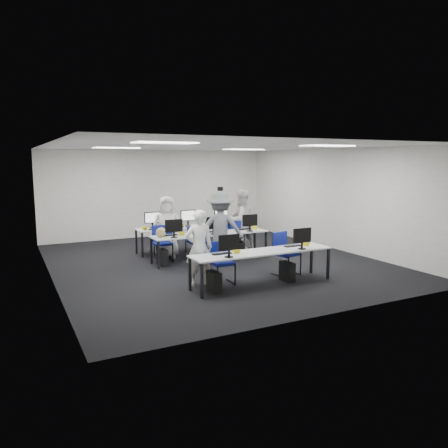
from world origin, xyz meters
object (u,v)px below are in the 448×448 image
chair_0 (222,271)px  chair_2 (162,250)px  chair_1 (286,262)px  chair_3 (198,248)px  chair_4 (233,242)px  desk_mid (211,235)px  chair_5 (163,247)px  student_0 (199,248)px  chair_7 (234,241)px  desk_front (262,254)px  student_2 (167,227)px  chair_6 (194,246)px  student_3 (241,224)px  student_1 (241,220)px  photographer (220,229)px

chair_0 → chair_2: 2.63m
chair_1 → chair_3: size_ratio=1.19×
chair_2 → chair_4: 2.22m
desk_mid → chair_3: chair_3 is taller
chair_2 → chair_5: (0.17, 0.42, -0.01)m
desk_mid → chair_0: bearing=-108.8°
desk_mid → student_0: bearing=-121.0°
chair_7 → student_0: student_0 is taller
chair_1 → student_0: student_0 is taller
desk_front → student_2: (-0.93, 3.40, 0.17)m
chair_4 → chair_6: bearing=-177.1°
chair_2 → chair_3: (1.04, 0.03, -0.04)m
chair_5 → student_3: (2.37, -0.09, 0.50)m
student_3 → desk_mid: bearing=-142.5°
desk_front → student_1: 3.60m
chair_7 → student_3: bearing=13.8°
desk_front → student_0: bearing=155.8°
desk_mid → photographer: 0.65m
chair_4 → chair_6: 1.18m
chair_4 → student_1: bearing=25.4°
chair_0 → chair_5: size_ratio=1.00×
chair_3 → student_2: 1.03m
desk_front → desk_mid: same height
student_0 → student_1: bearing=-120.7°
student_2 → chair_0: bearing=-68.8°
chair_6 → student_1: 1.62m
chair_2 → student_0: size_ratio=0.58×
chair_7 → student_2: 2.12m
desk_front → chair_1: chair_1 is taller
chair_2 → student_0: 2.54m
desk_mid → chair_5: size_ratio=3.56×
chair_2 → chair_3: size_ratio=1.14×
desk_mid → chair_2: chair_2 is taller
chair_6 → chair_7: bearing=11.3°
chair_1 → desk_front: bearing=-169.5°
desk_mid → chair_1: (0.93, -2.15, -0.37)m
student_1 → student_3: 0.13m
student_1 → desk_mid: bearing=23.8°
desk_mid → student_2: 1.24m
chair_3 → photographer: 1.27m
desk_mid → chair_2: (-1.20, 0.44, -0.38)m
chair_5 → student_0: bearing=-88.3°
chair_0 → chair_7: 3.41m
desk_front → chair_6: 3.42m
desk_mid → chair_2: 1.33m
student_3 → chair_6: bearing=-173.2°
chair_6 → chair_7: 1.27m
student_0 → student_3: 3.82m
chair_6 → photographer: size_ratio=0.46×
chair_7 → chair_3: bearing=-164.4°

